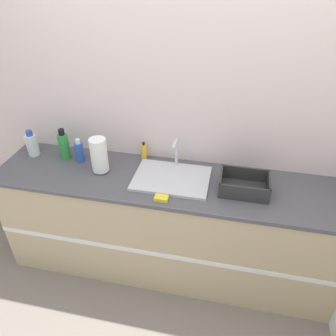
{
  "coord_description": "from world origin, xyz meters",
  "views": [
    {
      "loc": [
        0.4,
        -1.55,
        2.26
      ],
      "look_at": [
        0.01,
        0.26,
        1.02
      ],
      "focal_mm": 35.0,
      "sensor_mm": 36.0,
      "label": 1
    }
  ],
  "objects_px": {
    "dish_rack": "(244,186)",
    "bottle_green": "(64,146)",
    "bottle_blue": "(79,151)",
    "soap_dispenser": "(144,152)",
    "paper_towel_roll": "(99,155)",
    "sink": "(172,177)",
    "bottle_clear": "(32,144)"
  },
  "relations": [
    {
      "from": "bottle_green",
      "to": "dish_rack",
      "type": "bearing_deg",
      "value": -5.48
    },
    {
      "from": "paper_towel_roll",
      "to": "soap_dispenser",
      "type": "xyz_separation_m",
      "value": [
        0.26,
        0.23,
        -0.07
      ]
    },
    {
      "from": "bottle_green",
      "to": "soap_dispenser",
      "type": "distance_m",
      "value": 0.61
    },
    {
      "from": "bottle_green",
      "to": "bottle_clear",
      "type": "distance_m",
      "value": 0.27
    },
    {
      "from": "paper_towel_roll",
      "to": "bottle_clear",
      "type": "xyz_separation_m",
      "value": [
        -0.61,
        0.11,
        -0.04
      ]
    },
    {
      "from": "paper_towel_roll",
      "to": "bottle_blue",
      "type": "relative_size",
      "value": 1.43
    },
    {
      "from": "bottle_green",
      "to": "bottle_clear",
      "type": "xyz_separation_m",
      "value": [
        -0.27,
        -0.01,
        -0.02
      ]
    },
    {
      "from": "sink",
      "to": "bottle_green",
      "type": "relative_size",
      "value": 2.13
    },
    {
      "from": "bottle_blue",
      "to": "soap_dispenser",
      "type": "height_order",
      "value": "bottle_blue"
    },
    {
      "from": "sink",
      "to": "dish_rack",
      "type": "xyz_separation_m",
      "value": [
        0.5,
        -0.03,
        0.02
      ]
    },
    {
      "from": "dish_rack",
      "to": "soap_dispenser",
      "type": "distance_m",
      "value": 0.81
    },
    {
      "from": "bottle_green",
      "to": "soap_dispenser",
      "type": "relative_size",
      "value": 1.72
    },
    {
      "from": "dish_rack",
      "to": "bottle_clear",
      "type": "height_order",
      "value": "bottle_clear"
    },
    {
      "from": "sink",
      "to": "soap_dispenser",
      "type": "relative_size",
      "value": 3.66
    },
    {
      "from": "bottle_green",
      "to": "bottle_clear",
      "type": "relative_size",
      "value": 1.19
    },
    {
      "from": "dish_rack",
      "to": "bottle_blue",
      "type": "xyz_separation_m",
      "value": [
        -1.24,
        0.12,
        0.04
      ]
    },
    {
      "from": "soap_dispenser",
      "to": "dish_rack",
      "type": "bearing_deg",
      "value": -17.87
    },
    {
      "from": "paper_towel_roll",
      "to": "bottle_clear",
      "type": "distance_m",
      "value": 0.62
    },
    {
      "from": "dish_rack",
      "to": "bottle_green",
      "type": "bearing_deg",
      "value": 174.52
    },
    {
      "from": "sink",
      "to": "bottle_clear",
      "type": "bearing_deg",
      "value": 175.12
    },
    {
      "from": "bottle_clear",
      "to": "soap_dispenser",
      "type": "relative_size",
      "value": 1.44
    },
    {
      "from": "dish_rack",
      "to": "soap_dispenser",
      "type": "relative_size",
      "value": 2.25
    },
    {
      "from": "bottle_green",
      "to": "bottle_blue",
      "type": "bearing_deg",
      "value": -5.47
    },
    {
      "from": "paper_towel_roll",
      "to": "soap_dispenser",
      "type": "distance_m",
      "value": 0.36
    },
    {
      "from": "paper_towel_roll",
      "to": "bottle_green",
      "type": "relative_size",
      "value": 1.06
    },
    {
      "from": "sink",
      "to": "paper_towel_roll",
      "type": "distance_m",
      "value": 0.54
    },
    {
      "from": "sink",
      "to": "bottle_green",
      "type": "bearing_deg",
      "value": 173.21
    },
    {
      "from": "bottle_blue",
      "to": "bottle_clear",
      "type": "distance_m",
      "value": 0.4
    },
    {
      "from": "bottle_green",
      "to": "bottle_blue",
      "type": "xyz_separation_m",
      "value": [
        0.13,
        -0.01,
        -0.03
      ]
    },
    {
      "from": "bottle_blue",
      "to": "bottle_green",
      "type": "bearing_deg",
      "value": 174.53
    },
    {
      "from": "dish_rack",
      "to": "bottle_green",
      "type": "relative_size",
      "value": 1.31
    },
    {
      "from": "soap_dispenser",
      "to": "paper_towel_roll",
      "type": "bearing_deg",
      "value": -139.06
    }
  ]
}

